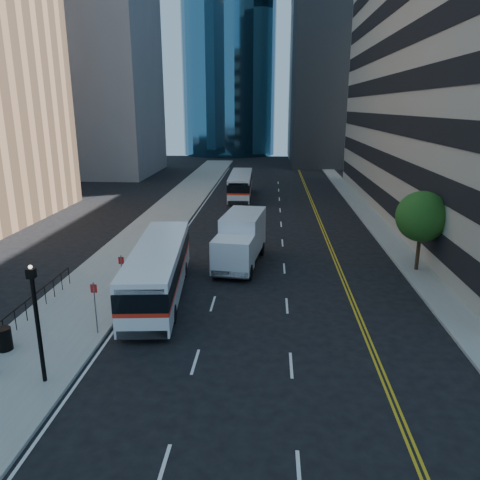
{
  "coord_description": "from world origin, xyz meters",
  "views": [
    {
      "loc": [
        -0.46,
        -21.23,
        10.29
      ],
      "look_at": [
        -2.21,
        4.85,
        2.8
      ],
      "focal_mm": 35.0,
      "sensor_mm": 36.0,
      "label": 1
    }
  ],
  "objects": [
    {
      "name": "street_tree",
      "position": [
        9.0,
        8.0,
        3.64
      ],
      "size": [
        3.2,
        3.2,
        5.1
      ],
      "color": "#332114",
      "rests_on": "sidewalk_east"
    },
    {
      "name": "bus_front",
      "position": [
        -6.6,
        2.83,
        1.6
      ],
      "size": [
        3.56,
        11.58,
        2.94
      ],
      "rotation": [
        0.0,
        0.0,
        0.1
      ],
      "color": "white",
      "rests_on": "ground"
    },
    {
      "name": "ground",
      "position": [
        0.0,
        0.0,
        0.0
      ],
      "size": [
        160.0,
        160.0,
        0.0
      ],
      "primitive_type": "plane",
      "color": "black",
      "rests_on": "ground"
    },
    {
      "name": "sidewalk_west",
      "position": [
        -10.5,
        25.0,
        0.07
      ],
      "size": [
        5.0,
        90.0,
        0.15
      ],
      "primitive_type": "cube",
      "color": "gray",
      "rests_on": "ground"
    },
    {
      "name": "sidewalk_east",
      "position": [
        9.0,
        25.0,
        0.07
      ],
      "size": [
        2.0,
        90.0,
        0.15
      ],
      "primitive_type": "cube",
      "color": "gray",
      "rests_on": "ground"
    },
    {
      "name": "lamp_post",
      "position": [
        -9.0,
        -6.0,
        2.72
      ],
      "size": [
        0.28,
        0.28,
        4.56
      ],
      "color": "black",
      "rests_on": "sidewalk_west"
    },
    {
      "name": "midrise_west",
      "position": [
        -28.0,
        52.0,
        17.5
      ],
      "size": [
        18.0,
        18.0,
        35.0
      ],
      "primitive_type": "cube",
      "color": "gray",
      "rests_on": "ground"
    },
    {
      "name": "bus_rear",
      "position": [
        -4.0,
        32.49,
        1.54
      ],
      "size": [
        2.57,
        10.98,
        2.82
      ],
      "rotation": [
        0.0,
        0.0,
        0.02
      ],
      "color": "silver",
      "rests_on": "ground"
    },
    {
      "name": "box_truck",
      "position": [
        -2.42,
        8.64,
        1.77
      ],
      "size": [
        3.27,
        7.24,
        3.35
      ],
      "rotation": [
        0.0,
        0.0,
        -0.13
      ],
      "color": "silver",
      "rests_on": "ground"
    },
    {
      "name": "trash_can",
      "position": [
        -11.83,
        -3.8,
        0.65
      ],
      "size": [
        0.75,
        0.75,
        1.0
      ],
      "primitive_type": "cylinder",
      "rotation": [
        0.0,
        0.0,
        0.14
      ],
      "color": "black",
      "rests_on": "sidewalk_west"
    }
  ]
}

